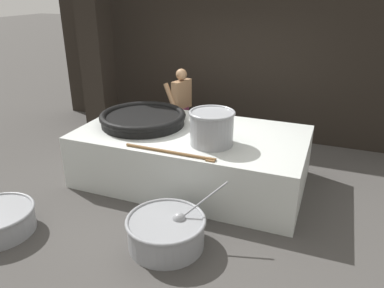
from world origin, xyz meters
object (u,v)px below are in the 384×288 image
object	(u,v)px
stock_pot	(212,127)
cook	(181,105)
giant_wok_near	(143,118)
prep_bowl_vegetables	(166,231)

from	to	relation	value
stock_pot	cook	world-z (taller)	cook
giant_wok_near	cook	xyz separation A→B (m)	(0.13, 1.29, -0.13)
prep_bowl_vegetables	giant_wok_near	bearing A→B (deg)	125.08
cook	prep_bowl_vegetables	xyz separation A→B (m)	(1.06, -2.97, -0.60)
stock_pot	prep_bowl_vegetables	world-z (taller)	stock_pot
stock_pot	cook	bearing A→B (deg)	125.09
giant_wok_near	cook	size ratio (longest dim) A/B	0.92
giant_wok_near	prep_bowl_vegetables	world-z (taller)	giant_wok_near
cook	prep_bowl_vegetables	bearing A→B (deg)	124.03
stock_pot	prep_bowl_vegetables	size ratio (longest dim) A/B	0.58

